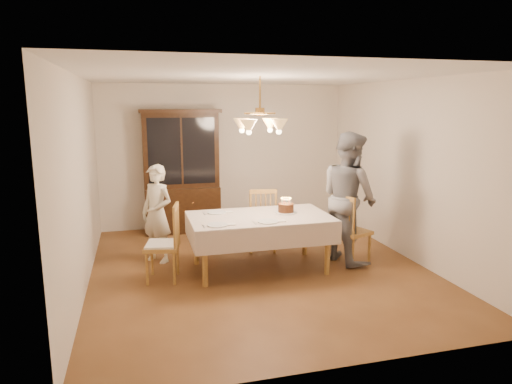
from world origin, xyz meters
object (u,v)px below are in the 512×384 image
object	(u,v)px
china_hutch	(181,173)
elderly_woman	(157,214)
dining_table	(260,221)
chair_far_side	(262,223)
birthday_cake	(286,208)

from	to	relation	value
china_hutch	elderly_woman	xyz separation A→B (m)	(-0.51, -1.55, -0.33)
dining_table	chair_far_side	xyz separation A→B (m)	(0.25, 0.78, -0.24)
chair_far_side	elderly_woman	bearing A→B (deg)	-177.04
chair_far_side	birthday_cake	bearing A→B (deg)	-77.99
elderly_woman	birthday_cake	bearing A→B (deg)	24.95
dining_table	chair_far_side	distance (m)	0.85
dining_table	china_hutch	world-z (taller)	china_hutch
china_hutch	birthday_cake	distance (m)	2.51
chair_far_side	birthday_cake	xyz separation A→B (m)	(0.15, -0.71, 0.38)
elderly_woman	chair_far_side	bearing A→B (deg)	47.81
dining_table	china_hutch	distance (m)	2.43
elderly_woman	birthday_cake	xyz separation A→B (m)	(1.73, -0.63, 0.11)
china_hutch	elderly_woman	world-z (taller)	china_hutch
chair_far_side	elderly_woman	world-z (taller)	elderly_woman
chair_far_side	dining_table	bearing A→B (deg)	-107.51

